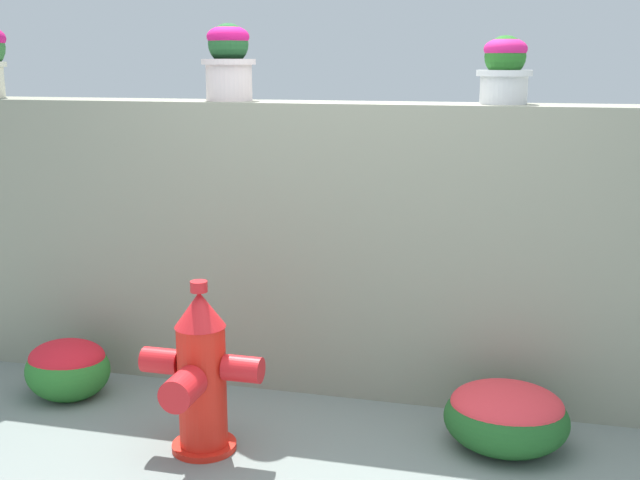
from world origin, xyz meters
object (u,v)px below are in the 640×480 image
potted_plant_1 (229,59)px  potted_plant_2 (505,68)px  fire_hydrant (200,375)px  flower_bush_left (68,367)px  flower_bush_right (506,415)px

potted_plant_1 → potted_plant_2: bearing=1.0°
potted_plant_2 → fire_hydrant: (-1.28, -0.98, -1.39)m
flower_bush_left → flower_bush_right: bearing=-0.3°
fire_hydrant → flower_bush_left: 1.06m
potted_plant_2 → flower_bush_right: 1.71m
fire_hydrant → flower_bush_right: 1.45m
potted_plant_2 → flower_bush_left: bearing=-165.5°
potted_plant_1 → flower_bush_right: (1.57, -0.57, -1.65)m
potted_plant_1 → flower_bush_left: size_ratio=0.89×
fire_hydrant → flower_bush_right: (1.39, 0.39, -0.21)m
potted_plant_1 → fire_hydrant: 1.73m
potted_plant_1 → flower_bush_right: bearing=-19.8°
flower_bush_right → potted_plant_2: bearing=100.1°
potted_plant_1 → flower_bush_left: bearing=-144.4°
potted_plant_2 → flower_bush_left: potted_plant_2 is taller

